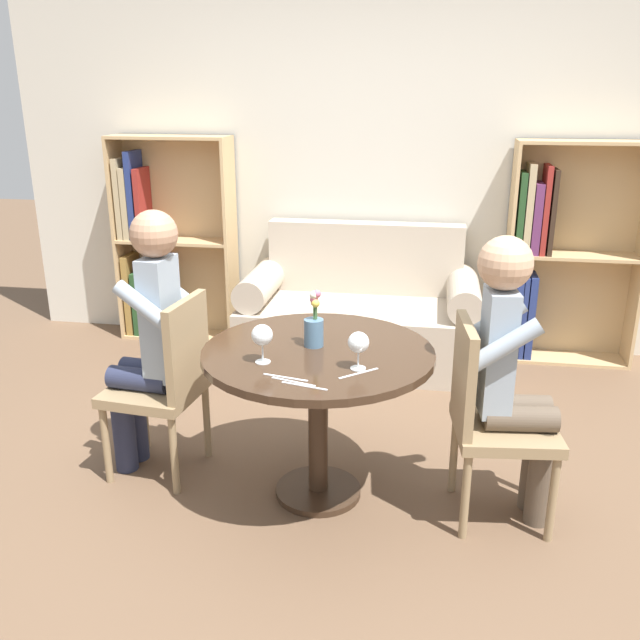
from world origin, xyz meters
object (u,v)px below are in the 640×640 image
Objects in this scene: bookshelf_right at (553,256)px; chair_right at (489,414)px; chair_left at (167,379)px; person_right at (513,371)px; flower_vase at (314,326)px; bookshelf_left at (162,251)px; couch at (360,317)px; person_left at (149,336)px; wine_glass_right at (359,344)px; wine_glass_left at (262,336)px.

chair_right is at bearing -104.89° from bookshelf_right.
chair_left is 0.71× the size of person_right.
flower_vase is (-0.77, 0.08, 0.33)m from chair_right.
flower_vase is (1.50, -1.93, 0.16)m from bookshelf_left.
person_right is (-0.45, -1.99, -0.04)m from bookshelf_right.
bookshelf_right is (1.28, 0.27, 0.42)m from couch.
person_right is at bearing -85.37° from chair_right.
person_left is 1.03× the size of person_right.
chair_left is 1.04m from wine_glass_right.
person_left is at bearing -117.25° from couch.
chair_right is at bearing -41.42° from bookshelf_left.
person_left is (-0.08, 0.02, 0.21)m from chair_left.
person_left is at bearing -138.26° from bookshelf_right.
wine_glass_left is 0.29m from flower_vase.
couch is 1.85m from person_left.
chair_right is (1.49, -0.11, 0.00)m from chair_left.
wine_glass_left is at bearing -128.08° from flower_vase.
chair_right is at bearing 94.63° from person_right.
person_right is 7.62× the size of wine_glass_left.
chair_left is 0.70m from wine_glass_left.
person_right reaches higher than chair_right.
person_left is at bearing 79.52° from person_right.
chair_right is (-0.53, -2.01, -0.24)m from bookshelf_right.
bookshelf_left reaches higher than person_right.
person_left is at bearing -94.26° from chair_left.
person_right is (1.57, -0.10, 0.20)m from chair_left.
chair_left is (-0.74, -1.62, 0.18)m from couch.
flower_vase is (0.18, 0.23, -0.02)m from wine_glass_left.
person_right is (0.08, 0.02, 0.20)m from chair_right.
bookshelf_right is 1.66× the size of chair_left.
person_left is 1.66m from person_right.
bookshelf_left is 2.05m from chair_left.
chair_left and chair_right have the same top height.
bookshelf_left is 2.54m from wine_glass_left.
couch is 9.62× the size of wine_glass_left.
chair_left is 0.79m from flower_vase.
person_left is (-2.11, -1.88, -0.03)m from bookshelf_right.
wine_glass_right is (0.40, -0.00, -0.01)m from wine_glass_left.
couch is at bearing -9.94° from bookshelf_left.
bookshelf_right is 9.04× the size of wine_glass_left.
flower_vase is (-0.85, 0.06, 0.13)m from person_right.
person_right is at bearing 9.12° from wine_glass_left.
flower_vase reaches higher than couch.
bookshelf_left is at bearing 43.25° from person_right.
chair_left is at bearing -67.51° from bookshelf_left.
bookshelf_right is 2.04m from person_right.
couch is 6.20× the size of flower_vase.
chair_right is at bearing 15.39° from wine_glass_right.
bookshelf_right is 2.42m from wine_glass_right.
couch is 1.26× the size of person_right.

